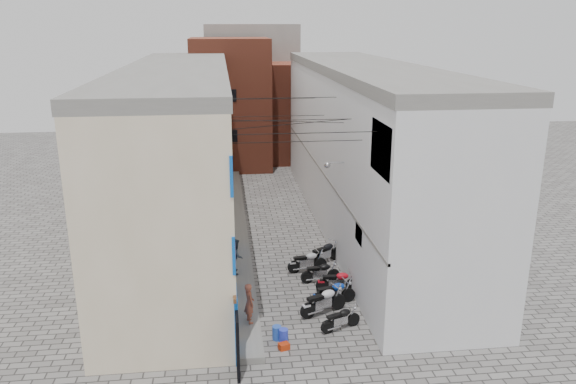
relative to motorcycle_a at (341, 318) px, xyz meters
name	(u,v)px	position (x,y,z in m)	size (l,w,h in m)	color
ground	(312,361)	(-1.39, -1.88, -0.49)	(90.00, 90.00, 0.00)	#5D5A58
plinth	(239,228)	(-3.44, 11.12, -0.36)	(0.90, 26.00, 0.25)	slate
building_left	(181,153)	(-6.37, 11.07, 4.01)	(5.10, 27.00, 9.00)	beige
building_right	(365,148)	(3.60, 11.11, 4.02)	(5.94, 26.00, 9.00)	silver
building_far_brick_left	(231,104)	(-3.39, 26.12, 4.51)	(6.00, 6.00, 10.00)	brown
building_far_brick_right	(291,111)	(1.61, 28.12, 3.51)	(5.00, 6.00, 8.00)	brown
building_far_concrete	(252,88)	(-1.39, 32.12, 5.01)	(8.00, 5.00, 11.00)	slate
far_shopfront	(260,158)	(-1.39, 23.32, 0.71)	(2.00, 0.30, 2.40)	black
overhead_wires	(286,118)	(-1.39, 5.76, 6.64)	(5.80, 13.02, 1.32)	black
motorcycle_a	(341,318)	(0.00, 0.00, 0.00)	(0.53, 1.68, 0.97)	black
motorcycle_b	(323,300)	(-0.43, 1.25, 0.11)	(0.65, 2.07, 1.20)	silver
motorcycle_c	(334,292)	(0.12, 1.99, 0.07)	(0.61, 1.92, 1.11)	#0A32A2
motorcycle_d	(338,280)	(0.51, 3.05, 0.05)	(0.59, 1.87, 1.08)	#A70B18
motorcycle_e	(320,271)	(-0.05, 4.09, 0.03)	(0.57, 1.79, 1.04)	black
motorcycle_f	(307,260)	(-0.46, 5.27, 0.06)	(0.59, 1.88, 1.09)	#9A999D
motorcycle_g	(325,252)	(0.51, 6.08, 0.09)	(0.63, 2.00, 1.16)	black
person_a	(249,303)	(-3.38, 0.54, 0.55)	(0.57, 0.38, 1.57)	#984C37
person_b	(236,256)	(-3.74, 5.04, 0.56)	(0.77, 0.60, 1.59)	#2C3642
water_jug_near	(284,336)	(-2.22, -0.62, -0.23)	(0.33, 0.33, 0.52)	#2739C7
water_jug_far	(277,333)	(-2.45, -0.39, -0.22)	(0.34, 0.34, 0.52)	#244CB5
red_crate	(284,346)	(-2.26, -1.07, -0.37)	(0.37, 0.27, 0.23)	#AD2C0C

